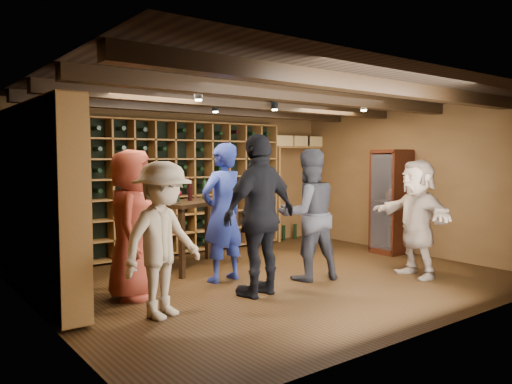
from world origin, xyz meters
TOP-DOWN VIEW (x-y plane):
  - ground at (0.00, 0.00)m, footprint 6.00×6.00m
  - room_shell at (0.00, 0.05)m, footprint 6.00×6.00m
  - wine_rack_back at (-0.52, 2.33)m, footprint 4.65×0.30m
  - wine_rack_left at (-2.83, 0.82)m, footprint 0.30×2.65m
  - crate_shelf at (2.41, 2.32)m, footprint 1.20×0.32m
  - display_cabinet at (2.71, 0.20)m, footprint 0.55×0.50m
  - man_blue_shirt at (-0.66, 0.32)m, footprint 0.73×0.54m
  - man_grey_suit at (0.32, -0.30)m, footprint 1.01×0.88m
  - guest_red_floral at (-1.96, 0.26)m, footprint 0.91×1.01m
  - guest_woman_black at (-0.68, -0.54)m, footprint 1.19×0.64m
  - guest_khaki at (-1.98, -0.58)m, footprint 1.18×0.92m
  - guest_beige at (1.63, -1.08)m, footprint 0.86×1.58m
  - tasting_table at (-0.55, 1.22)m, footprint 1.48×1.07m

SIDE VIEW (x-z plane):
  - ground at x=0.00m, z-range 0.00..0.00m
  - guest_khaki at x=-1.98m, z-range 0.00..1.61m
  - guest_beige at x=1.63m, z-range 0.00..1.63m
  - display_cabinet at x=2.71m, z-range -0.02..1.73m
  - guest_red_floral at x=-1.96m, z-range 0.00..1.74m
  - tasting_table at x=-0.55m, z-range 0.23..1.52m
  - man_grey_suit at x=0.32m, z-range 0.00..1.76m
  - man_blue_shirt at x=-0.66m, z-range 0.00..1.84m
  - guest_woman_black at x=-0.68m, z-range 0.00..1.93m
  - wine_rack_back at x=-0.52m, z-range 0.05..2.25m
  - wine_rack_left at x=-2.83m, z-range 0.05..2.25m
  - crate_shelf at x=2.41m, z-range 0.54..2.60m
  - room_shell at x=0.00m, z-range -0.58..5.42m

